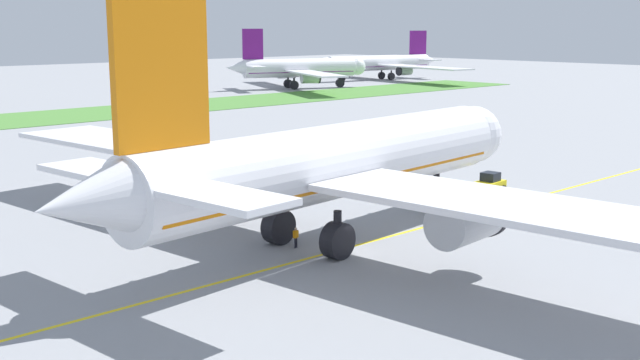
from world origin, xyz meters
name	(u,v)px	position (x,y,z in m)	size (l,w,h in m)	color
ground_plane	(347,254)	(0.00, 0.00, 0.00)	(600.00, 600.00, 0.00)	gray
apron_taxi_line	(336,251)	(0.00, 1.22, 0.00)	(280.00, 0.36, 0.01)	yellow
airliner_foreground	(328,165)	(0.88, 3.03, 6.46)	(49.55, 76.91, 19.05)	white
pushback_tug	(487,185)	(25.93, 5.35, 1.04)	(6.44, 2.81, 2.27)	yellow
ground_crew_wingwalker_port	(296,236)	(-1.71, 4.01, 1.00)	(0.57, 0.32, 1.65)	black
ground_crew_marshaller_front	(441,227)	(8.76, -2.14, 0.97)	(0.46, 0.47, 1.60)	black
parked_airliner_far_centre	(298,68)	(104.09, 122.94, 5.53)	(38.35, 59.85, 16.34)	white
parked_airliner_far_right	(381,63)	(147.55, 131.67, 5.26)	(46.50, 74.24, 15.51)	white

